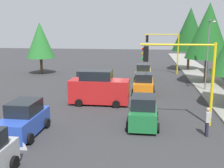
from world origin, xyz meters
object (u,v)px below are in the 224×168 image
(traffic_signal_near_left, at_px, (182,67))
(tree_roadside_far, at_px, (190,29))
(tree_opposite_side, at_px, (40,40))
(tree_roadside_mid, at_px, (209,31))
(car_orange, at_px, (144,84))
(car_yellow, at_px, (143,73))
(pedestrian_crossing, at_px, (207,121))
(car_white, at_px, (86,81))
(delivery_van_red, at_px, (99,89))
(street_lamp_curbside, at_px, (209,47))
(car_green, at_px, (143,112))
(car_blue, at_px, (24,120))
(traffic_signal_far_left, at_px, (164,45))

(traffic_signal_near_left, relative_size, tree_roadside_far, 0.57)
(traffic_signal_near_left, xyz_separation_m, tree_opposite_side, (-18.00, -16.63, 0.84))
(tree_roadside_mid, relative_size, car_orange, 2.25)
(car_yellow, relative_size, pedestrian_crossing, 2.40)
(tree_roadside_mid, bearing_deg, car_yellow, -98.36)
(tree_opposite_side, xyz_separation_m, car_white, (9.01, 8.37, -3.67))
(tree_roadside_far, height_order, delivery_van_red, tree_roadside_far)
(street_lamp_curbside, height_order, car_yellow, street_lamp_curbside)
(traffic_signal_near_left, xyz_separation_m, car_green, (0.63, -2.34, -2.83))
(traffic_signal_near_left, bearing_deg, tree_roadside_mid, 162.65)
(tree_roadside_mid, distance_m, car_blue, 22.28)
(traffic_signal_far_left, distance_m, pedestrian_crossing, 22.08)
(traffic_signal_near_left, height_order, tree_roadside_far, tree_roadside_far)
(delivery_van_red, relative_size, car_yellow, 1.18)
(car_green, bearing_deg, traffic_signal_near_left, 105.14)
(tree_roadside_far, bearing_deg, tree_roadside_mid, 2.86)
(tree_roadside_mid, relative_size, tree_opposite_side, 1.27)
(tree_roadside_far, bearing_deg, tree_opposite_side, -73.69)
(tree_opposite_side, relative_size, car_white, 1.83)
(street_lamp_curbside, distance_m, car_blue, 18.24)
(pedestrian_crossing, bearing_deg, street_lamp_curbside, 168.81)
(tree_roadside_mid, relative_size, car_blue, 2.27)
(tree_roadside_far, distance_m, car_yellow, 12.20)
(street_lamp_curbside, distance_m, tree_roadside_mid, 4.71)
(tree_roadside_far, height_order, tree_opposite_side, tree_roadside_far)
(pedestrian_crossing, bearing_deg, car_orange, -159.37)
(traffic_signal_far_left, xyz_separation_m, car_blue, (23.00, -9.19, -3.00))
(tree_roadside_far, bearing_deg, delivery_van_red, -26.32)
(street_lamp_curbside, relative_size, tree_opposite_side, 1.00)
(tree_roadside_far, bearing_deg, car_yellow, -35.91)
(traffic_signal_near_left, bearing_deg, car_orange, -163.24)
(delivery_van_red, relative_size, pedestrian_crossing, 2.82)
(traffic_signal_far_left, height_order, tree_opposite_side, tree_opposite_side)
(traffic_signal_far_left, height_order, car_orange, traffic_signal_far_left)
(tree_roadside_far, height_order, car_orange, tree_roadside_far)
(tree_roadside_far, distance_m, delivery_van_red, 22.81)
(car_yellow, height_order, car_green, same)
(tree_roadside_mid, height_order, tree_roadside_far, tree_roadside_far)
(delivery_van_red, bearing_deg, car_blue, -24.06)
(car_yellow, bearing_deg, traffic_signal_near_left, 9.91)
(car_white, relative_size, pedestrian_crossing, 2.24)
(car_blue, relative_size, car_orange, 0.99)
(car_white, bearing_deg, tree_roadside_far, 141.04)
(tree_roadside_mid, distance_m, car_green, 16.85)
(tree_opposite_side, bearing_deg, car_orange, 55.31)
(street_lamp_curbside, xyz_separation_m, car_yellow, (-5.42, -6.20, -3.45))
(car_white, bearing_deg, tree_roadside_mid, 111.62)
(tree_roadside_mid, bearing_deg, traffic_signal_near_left, -17.35)
(street_lamp_curbside, bearing_deg, tree_roadside_mid, 169.67)
(tree_opposite_side, distance_m, pedestrian_crossing, 26.99)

